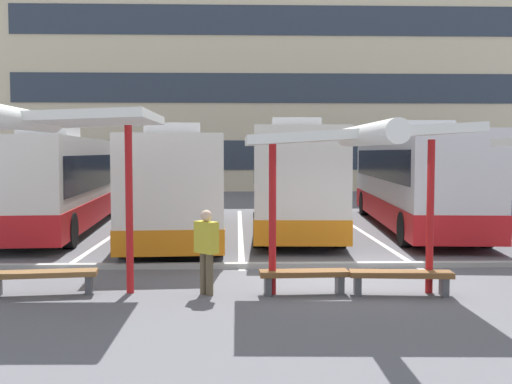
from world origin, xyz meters
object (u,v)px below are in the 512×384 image
at_px(coach_bus_2, 293,179).
at_px(waiting_shelter_0, 37,124).
at_px(bench_1, 304,277).
at_px(coach_bus_0, 61,183).
at_px(bench_2, 401,277).
at_px(coach_bus_1, 175,186).
at_px(coach_bus_3, 413,180).
at_px(waiting_shelter_1, 355,139).
at_px(bench_0, 43,277).
at_px(waiting_passenger_0, 206,246).

distance_m(coach_bus_2, waiting_shelter_0, 11.50).
bearing_deg(bench_1, coach_bus_0, 126.38).
relative_size(coach_bus_2, bench_2, 6.12).
bearing_deg(coach_bus_0, coach_bus_1, -26.38).
xyz_separation_m(coach_bus_3, waiting_shelter_1, (-4.01, -10.14, 1.22)).
xyz_separation_m(coach_bus_2, bench_0, (-5.57, -9.80, -1.41)).
distance_m(coach_bus_3, bench_0, 13.94).
xyz_separation_m(waiting_shelter_0, waiting_passenger_0, (3.05, 0.08, -2.26)).
bearing_deg(waiting_shelter_1, waiting_shelter_0, 178.44).
relative_size(coach_bus_3, waiting_shelter_1, 2.57).
bearing_deg(bench_0, bench_2, -1.89).
height_order(coach_bus_0, bench_1, coach_bus_0).
xyz_separation_m(coach_bus_0, waiting_shelter_0, (2.44, -10.00, 1.58)).
bearing_deg(bench_2, coach_bus_1, 121.88).
bearing_deg(waiting_shelter_1, bench_2, 5.91).
distance_m(coach_bus_1, waiting_passenger_0, 8.02).
height_order(bench_2, waiting_passenger_0, waiting_passenger_0).
height_order(coach_bus_2, waiting_passenger_0, coach_bus_2).
bearing_deg(bench_0, waiting_shelter_1, -3.11).
height_order(coach_bus_3, bench_0, coach_bus_3).
relative_size(coach_bus_3, waiting_passenger_0, 7.65).
xyz_separation_m(coach_bus_2, waiting_passenger_0, (-2.52, -9.87, -0.84)).
height_order(coach_bus_1, bench_2, coach_bus_1).
height_order(coach_bus_2, bench_0, coach_bus_2).
distance_m(coach_bus_1, waiting_shelter_0, 8.27).
bearing_deg(coach_bus_0, waiting_shelter_0, -76.27).
height_order(coach_bus_0, coach_bus_1, coach_bus_0).
bearing_deg(coach_bus_2, bench_2, -83.72).
distance_m(coach_bus_2, bench_2, 10.17).
height_order(coach_bus_1, waiting_shelter_0, coach_bus_1).
relative_size(waiting_shelter_1, bench_1, 2.82).
bearing_deg(coach_bus_3, coach_bus_0, 179.93).
relative_size(coach_bus_1, waiting_passenger_0, 6.68).
bearing_deg(waiting_passenger_0, bench_1, -0.48).
height_order(coach_bus_3, waiting_passenger_0, coach_bus_3).
bearing_deg(waiting_shelter_0, bench_1, 0.75).
bearing_deg(bench_1, coach_bus_2, 85.97).
bearing_deg(bench_2, bench_0, 178.11).
distance_m(waiting_shelter_0, waiting_shelter_1, 5.79).
xyz_separation_m(coach_bus_2, waiting_shelter_1, (0.20, -10.11, 1.16)).
relative_size(coach_bus_1, waiting_shelter_1, 2.25).
distance_m(bench_0, bench_2, 6.68).
bearing_deg(waiting_shelter_0, coach_bus_2, 60.75).
bearing_deg(bench_1, bench_2, -4.06).
bearing_deg(waiting_shelter_0, bench_2, -0.55).
height_order(waiting_shelter_0, bench_2, waiting_shelter_0).
relative_size(waiting_shelter_0, bench_2, 2.61).
bearing_deg(waiting_shelter_1, coach_bus_0, 128.98).
relative_size(waiting_shelter_1, bench_2, 2.46).
xyz_separation_m(coach_bus_1, coach_bus_2, (3.88, 2.00, 0.13)).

